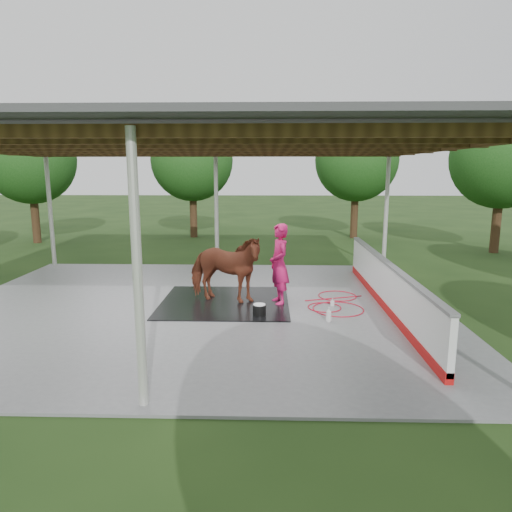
{
  "coord_description": "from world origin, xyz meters",
  "views": [
    {
      "loc": [
        1.78,
        -10.67,
        3.35
      ],
      "look_at": [
        1.46,
        0.41,
        1.24
      ],
      "focal_mm": 32.0,
      "sensor_mm": 36.0,
      "label": 1
    }
  ],
  "objects_px": {
    "horse": "(225,268)",
    "dasher_board": "(386,287)",
    "wash_bucket": "(259,310)",
    "handler": "(279,264)"
  },
  "relations": [
    {
      "from": "dasher_board",
      "to": "horse",
      "type": "bearing_deg",
      "value": 174.36
    },
    {
      "from": "handler",
      "to": "wash_bucket",
      "type": "height_order",
      "value": "handler"
    },
    {
      "from": "horse",
      "to": "handler",
      "type": "bearing_deg",
      "value": -73.9
    },
    {
      "from": "dasher_board",
      "to": "horse",
      "type": "height_order",
      "value": "horse"
    },
    {
      "from": "dasher_board",
      "to": "handler",
      "type": "height_order",
      "value": "handler"
    },
    {
      "from": "dasher_board",
      "to": "horse",
      "type": "distance_m",
      "value": 3.96
    },
    {
      "from": "horse",
      "to": "wash_bucket",
      "type": "height_order",
      "value": "horse"
    },
    {
      "from": "horse",
      "to": "wash_bucket",
      "type": "bearing_deg",
      "value": -123.3
    },
    {
      "from": "dasher_board",
      "to": "handler",
      "type": "bearing_deg",
      "value": 171.74
    },
    {
      "from": "horse",
      "to": "dasher_board",
      "type": "bearing_deg",
      "value": -78.9
    }
  ]
}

